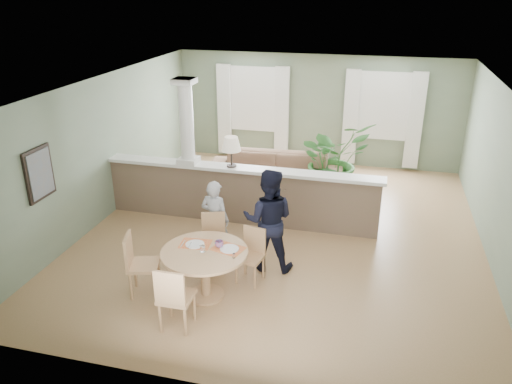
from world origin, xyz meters
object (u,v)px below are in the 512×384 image
(chair_far_boy, at_px, (214,237))
(chair_side, at_px, (138,262))
(man_person, at_px, (268,220))
(child_person, at_px, (215,220))
(chair_far_man, at_px, (252,252))
(chair_near, at_px, (174,296))
(sofa, at_px, (274,175))
(dining_table, at_px, (205,260))
(houseplant, at_px, (333,159))

(chair_far_boy, bearing_deg, chair_side, -144.49)
(man_person, bearing_deg, child_person, -12.82)
(chair_side, bearing_deg, chair_far_man, -79.56)
(chair_far_man, bearing_deg, chair_far_boy, 168.91)
(man_person, bearing_deg, chair_side, 30.01)
(chair_near, bearing_deg, child_person, -88.06)
(sofa, relative_size, dining_table, 2.34)
(man_person, bearing_deg, houseplant, -107.09)
(chair_far_boy, bearing_deg, man_person, -9.53)
(dining_table, relative_size, man_person, 0.74)
(sofa, relative_size, child_person, 2.14)
(sofa, bearing_deg, man_person, -82.88)
(chair_far_man, height_order, chair_side, chair_side)
(chair_far_man, distance_m, man_person, 0.57)
(sofa, relative_size, chair_far_boy, 3.30)
(chair_near, distance_m, chair_side, 1.07)
(sofa, bearing_deg, child_person, -100.48)
(dining_table, xyz_separation_m, child_person, (-0.23, 1.13, 0.08))
(dining_table, distance_m, chair_near, 0.85)
(dining_table, height_order, chair_far_man, dining_table)
(sofa, height_order, child_person, child_person)
(chair_side, bearing_deg, houseplant, -45.07)
(dining_table, xyz_separation_m, chair_near, (-0.14, -0.83, -0.07))
(child_person, xyz_separation_m, man_person, (0.92, -0.12, 0.16))
(chair_near, bearing_deg, chair_far_boy, -89.37)
(dining_table, height_order, chair_far_boy, chair_far_boy)
(chair_far_boy, bearing_deg, chair_near, -106.06)
(sofa, xyz_separation_m, chair_far_man, (0.40, -3.43, 0.04))
(child_person, bearing_deg, chair_far_boy, 112.27)
(sofa, height_order, chair_far_boy, chair_far_boy)
(houseplant, xyz_separation_m, man_person, (-0.67, -3.19, 0.01))
(dining_table, relative_size, child_person, 0.91)
(chair_side, height_order, man_person, man_person)
(chair_far_man, bearing_deg, houseplant, 87.38)
(chair_side, distance_m, man_person, 2.07)
(houseplant, distance_m, chair_far_boy, 3.67)
(sofa, relative_size, chair_far_man, 3.43)
(sofa, height_order, chair_side, chair_side)
(dining_table, bearing_deg, chair_far_boy, 101.40)
(chair_far_boy, relative_size, chair_far_man, 1.04)
(chair_far_boy, relative_size, man_person, 0.52)
(man_person, bearing_deg, sofa, -84.68)
(dining_table, height_order, chair_side, chair_side)
(chair_far_boy, distance_m, chair_side, 1.32)
(chair_near, bearing_deg, dining_table, -100.12)
(child_person, bearing_deg, sofa, -86.58)
(chair_side, bearing_deg, man_person, -71.69)
(chair_far_man, xyz_separation_m, chair_near, (-0.66, -1.44, 0.06))
(chair_far_man, bearing_deg, chair_near, -104.23)
(chair_far_man, relative_size, child_person, 0.62)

